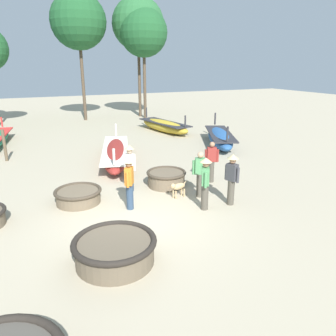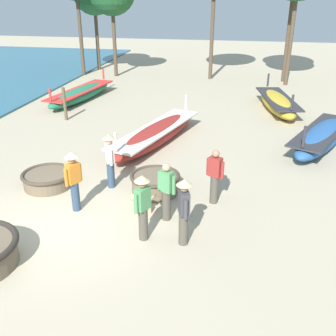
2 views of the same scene
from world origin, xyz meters
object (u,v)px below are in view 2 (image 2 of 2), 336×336
coracle_front_right (155,182)px  long_boat_green_hull (277,103)px  long_boat_red_hull (81,94)px  coracle_far_right (48,179)px  fisherman_hauling (215,175)px  mooring_post_inland (65,104)px  long_boat_blue_hull (156,134)px  fisherman_by_coracle (110,157)px  dog (142,200)px  fisherman_standing_right (166,190)px  fisherman_crouching (184,208)px  fisherman_with_hat (143,204)px  fisherman_standing_left (73,178)px  long_boat_ochre_hull (321,137)px

coracle_front_right → long_boat_green_hull: 10.17m
long_boat_red_hull → coracle_far_right: bearing=-73.4°
fisherman_hauling → mooring_post_inland: 9.60m
long_boat_green_hull → mooring_post_inland: (-9.47, -3.31, 0.35)m
coracle_front_right → long_boat_blue_hull: size_ratio=0.25×
fisherman_by_coracle → dog: size_ratio=2.47×
fisherman_standing_right → coracle_front_right: bearing=113.1°
fisherman_by_coracle → fisherman_crouching: size_ratio=1.00×
coracle_front_right → fisherman_crouching: size_ratio=0.88×
dog → mooring_post_inland: mooring_post_inland is taller
fisherman_with_hat → mooring_post_inland: size_ratio=1.13×
coracle_front_right → fisherman_by_coracle: (-1.36, 0.07, 0.65)m
mooring_post_inland → long_boat_green_hull: bearing=19.2°
coracle_front_right → long_boat_red_hull: long_boat_red_hull is taller
fisherman_standing_left → fisherman_crouching: size_ratio=1.00×
long_boat_red_hull → dog: long_boat_red_hull is taller
long_boat_red_hull → dog: size_ratio=8.56×
coracle_front_right → fisherman_crouching: 2.75m
fisherman_with_hat → fisherman_by_coracle: 2.92m
fisherman_crouching → dog: fisherman_crouching is taller
fisherman_crouching → dog: size_ratio=2.47×
long_boat_green_hull → fisherman_standing_left: fisherman_standing_left is taller
long_boat_blue_hull → long_boat_green_hull: 7.26m
long_boat_blue_hull → long_boat_red_hull: bearing=134.0°
long_boat_ochre_hull → fisherman_hauling: size_ratio=3.18×
coracle_front_right → fisherman_with_hat: bearing=-84.2°
long_boat_ochre_hull → fisherman_with_hat: size_ratio=2.99×
fisherman_with_hat → fisherman_by_coracle: bearing=123.2°
fisherman_hauling → mooring_post_inland: fisherman_hauling is taller
long_boat_blue_hull → long_boat_red_hull: size_ratio=1.03×
fisherman_crouching → coracle_far_right: bearing=154.2°
fisherman_crouching → fisherman_hauling: (0.53, 2.07, -0.12)m
coracle_front_right → fisherman_hauling: fisherman_hauling is taller
coracle_far_right → long_boat_ochre_hull: (8.54, 4.85, 0.16)m
coracle_front_right → fisherman_standing_left: 2.41m
coracle_far_right → mooring_post_inland: size_ratio=1.03×
fisherman_by_coracle → fisherman_standing_left: bearing=-108.7°
coracle_front_right → fisherman_standing_left: fisherman_standing_left is taller
long_boat_green_hull → fisherman_crouching: fisherman_crouching is taller
fisherman_with_hat → fisherman_standing_right: size_ratio=1.06×
coracle_front_right → fisherman_with_hat: (0.24, -2.37, 0.65)m
fisherman_crouching → long_boat_green_hull: bearing=76.5°
fisherman_with_hat → fisherman_crouching: 0.95m
fisherman_by_coracle → fisherman_hauling: 3.11m
long_boat_ochre_hull → fisherman_standing_right: 7.64m
mooring_post_inland → fisherman_with_hat: bearing=-55.8°
coracle_front_right → mooring_post_inland: 8.15m
coracle_far_right → fisherman_hauling: 5.00m
dog → long_boat_ochre_hull: bearing=47.0°
long_boat_blue_hull → fisherman_hauling: bearing=-59.0°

